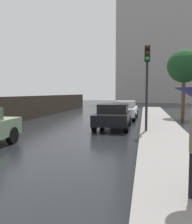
# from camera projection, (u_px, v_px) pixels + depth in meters

# --- Properties ---
(car_white_mid_road) EXTENTS (1.80, 4.61, 1.39)m
(car_white_mid_road) POSITION_uv_depth(u_px,v_px,m) (125.00, 109.00, 18.60)
(car_white_mid_road) COLOR silver
(car_white_mid_road) RESTS_ON ground
(car_black_far_ahead) EXTENTS (1.92, 3.97, 1.38)m
(car_black_far_ahead) POSITION_uv_depth(u_px,v_px,m) (113.00, 116.00, 13.72)
(car_black_far_ahead) COLOR black
(car_black_far_ahead) RESTS_ON ground
(traffic_light) EXTENTS (0.26, 0.39, 4.13)m
(traffic_light) POSITION_uv_depth(u_px,v_px,m) (147.00, 72.00, 11.69)
(traffic_light) COLOR black
(traffic_light) RESTS_ON sidewalk_strip
(street_tree_near) EXTENTS (2.53, 2.53, 5.30)m
(street_tree_near) POSITION_uv_depth(u_px,v_px,m) (184.00, 66.00, 18.27)
(street_tree_near) COLOR #4C3823
(street_tree_near) RESTS_ON ground
(distant_tower) EXTENTS (16.13, 13.74, 35.15)m
(distant_tower) POSITION_uv_depth(u_px,v_px,m) (157.00, 28.00, 50.76)
(distant_tower) COLOR #9E9993
(distant_tower) RESTS_ON ground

